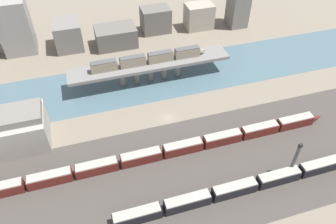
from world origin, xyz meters
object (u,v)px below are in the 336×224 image
at_px(train_yard_mid, 167,151).
at_px(signal_tower, 295,160).
at_px(train_on_bridge, 150,59).
at_px(warehouse_building, 8,131).
at_px(train_yard_near, 284,176).

distance_m(train_yard_mid, signal_tower, 36.31).
relative_size(train_on_bridge, train_yard_mid, 0.42).
distance_m(warehouse_building, signal_tower, 84.55).
bearing_deg(warehouse_building, train_yard_near, -26.48).
bearing_deg(signal_tower, train_yard_near, -157.13).
xyz_separation_m(train_on_bridge, train_yard_mid, (-4.87, -39.01, -7.77)).
xyz_separation_m(train_yard_mid, signal_tower, (31.78, -17.01, 4.39)).
bearing_deg(train_on_bridge, warehouse_building, -157.54).
xyz_separation_m(warehouse_building, signal_tower, (76.78, -35.41, 0.15)).
distance_m(train_on_bridge, train_yard_mid, 40.08).
relative_size(train_yard_near, train_yard_mid, 0.91).
bearing_deg(warehouse_building, signal_tower, -24.76).
bearing_deg(train_yard_near, warehouse_building, 153.52).
bearing_deg(signal_tower, warehouse_building, 155.24).
bearing_deg(train_yard_near, train_on_bridge, 112.57).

